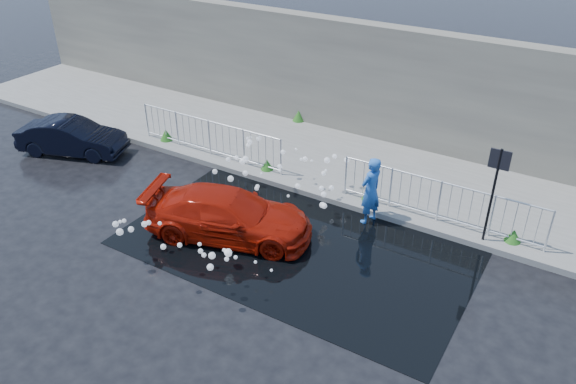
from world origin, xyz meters
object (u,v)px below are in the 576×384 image
at_px(dark_car, 72,137).
at_px(person, 371,191).
at_px(sign_post, 495,181).
at_px(red_car, 229,215).

height_order(dark_car, person, person).
bearing_deg(person, dark_car, -64.70).
relative_size(sign_post, red_car, 0.63).
distance_m(sign_post, person, 2.86).
bearing_deg(sign_post, dark_car, -172.20).
xyz_separation_m(sign_post, red_car, (-5.29, -2.74, -1.15)).
bearing_deg(red_car, person, -66.02).
relative_size(red_car, dark_car, 1.22).
relative_size(dark_car, person, 1.85).
xyz_separation_m(red_car, person, (2.59, 2.29, 0.30)).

